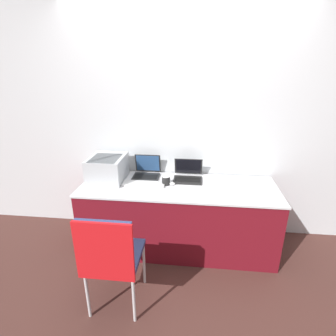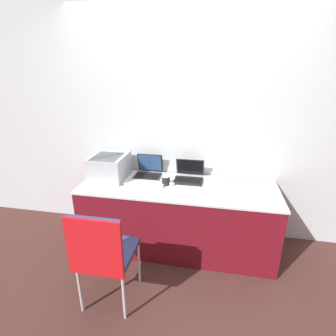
# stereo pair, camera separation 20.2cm
# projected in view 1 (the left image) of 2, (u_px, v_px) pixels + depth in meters

# --- Properties ---
(ground_plane) EXTENTS (14.00, 14.00, 0.00)m
(ground_plane) POSITION_uv_depth(u_px,v_px,m) (175.00, 265.00, 2.65)
(ground_plane) COLOR #472823
(wall_back) EXTENTS (8.00, 0.05, 2.60)m
(wall_back) POSITION_uv_depth(u_px,v_px,m) (182.00, 124.00, 2.89)
(wall_back) COLOR silver
(wall_back) RESTS_ON ground_plane
(table) EXTENTS (2.03, 0.71, 0.73)m
(table) POSITION_uv_depth(u_px,v_px,m) (178.00, 216.00, 2.85)
(table) COLOR maroon
(table) RESTS_ON ground_plane
(printer) EXTENTS (0.36, 0.44, 0.26)m
(printer) POSITION_uv_depth(u_px,v_px,m) (107.00, 168.00, 2.82)
(printer) COLOR #B2B7BC
(printer) RESTS_ON table
(laptop_left) EXTENTS (0.29, 0.28, 0.23)m
(laptop_left) POSITION_uv_depth(u_px,v_px,m) (147.00, 172.00, 2.94)
(laptop_left) COLOR black
(laptop_left) RESTS_ON table
(laptop_right) EXTENTS (0.31, 0.29, 0.21)m
(laptop_right) POSITION_uv_depth(u_px,v_px,m) (188.00, 175.00, 2.87)
(laptop_right) COLOR black
(laptop_right) RESTS_ON table
(external_keyboard) EXTENTS (0.44, 0.14, 0.02)m
(external_keyboard) POSITION_uv_depth(u_px,v_px,m) (144.00, 184.00, 2.74)
(external_keyboard) COLOR silver
(external_keyboard) RESTS_ON table
(coffee_cup) EXTENTS (0.09, 0.09, 0.10)m
(coffee_cup) POSITION_uv_depth(u_px,v_px,m) (166.00, 180.00, 2.73)
(coffee_cup) COLOR black
(coffee_cup) RESTS_ON table
(mouse) EXTENTS (0.06, 0.05, 0.03)m
(mouse) POSITION_uv_depth(u_px,v_px,m) (172.00, 184.00, 2.72)
(mouse) COLOR silver
(mouse) RESTS_ON table
(chair) EXTENTS (0.42, 0.46, 0.90)m
(chair) POSITION_uv_depth(u_px,v_px,m) (110.00, 254.00, 1.97)
(chair) COLOR navy
(chair) RESTS_ON ground_plane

